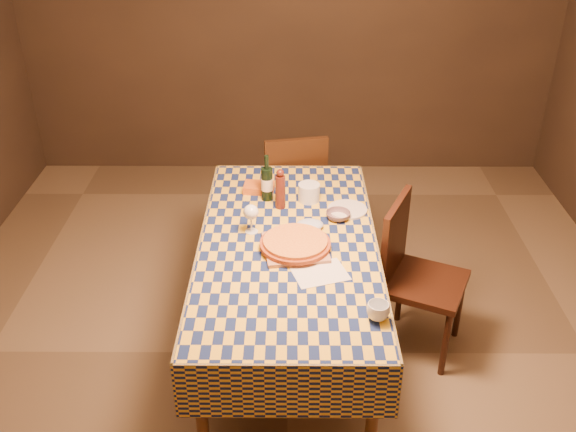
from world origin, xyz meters
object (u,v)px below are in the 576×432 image
at_px(pizza, 295,243).
at_px(bowl, 338,215).
at_px(white_plate, 347,210).
at_px(wine_bottle, 267,183).
at_px(dining_table, 288,254).
at_px(chair_right, 412,269).
at_px(chair_far, 293,187).
at_px(cutting_board, 295,247).

height_order(pizza, bowl, pizza).
bearing_deg(white_plate, wine_bottle, 163.60).
distance_m(dining_table, chair_right, 0.72).
relative_size(pizza, wine_bottle, 1.65).
height_order(chair_far, chair_right, same).
distance_m(dining_table, cutting_board, 0.11).
bearing_deg(chair_right, chair_far, 124.07).
relative_size(dining_table, chair_right, 1.98).
xyz_separation_m(dining_table, wine_bottle, (-0.12, 0.47, 0.18)).
distance_m(pizza, wine_bottle, 0.57).
bearing_deg(bowl, white_plate, 57.23).
relative_size(dining_table, cutting_board, 5.79).
distance_m(pizza, white_plate, 0.50).
relative_size(dining_table, chair_far, 1.98).
relative_size(dining_table, bowl, 13.54).
bearing_deg(pizza, chair_far, 90.52).
bearing_deg(bowl, wine_bottle, 150.38).
bearing_deg(white_plate, chair_right, -32.45).
bearing_deg(chair_right, wine_bottle, 156.09).
relative_size(bowl, chair_far, 0.15).
bearing_deg(dining_table, cutting_board, -59.60).
height_order(bowl, chair_right, chair_right).
distance_m(cutting_board, chair_right, 0.73).
xyz_separation_m(cutting_board, chair_far, (-0.01, 1.16, -0.26)).
height_order(pizza, wine_bottle, wine_bottle).
bearing_deg(white_plate, chair_far, 112.19).
height_order(dining_table, cutting_board, cutting_board).
relative_size(white_plate, chair_right, 0.24).
relative_size(wine_bottle, chair_far, 0.30).
bearing_deg(dining_table, bowl, 41.16).
xyz_separation_m(dining_table, chair_far, (0.03, 1.10, -0.17)).
distance_m(bowl, chair_right, 0.51).
distance_m(dining_table, chair_far, 1.11).
height_order(dining_table, white_plate, white_plate).
xyz_separation_m(pizza, chair_far, (-0.01, 1.16, -0.28)).
bearing_deg(dining_table, chair_far, 88.56).
bearing_deg(cutting_board, bowl, 52.09).
xyz_separation_m(white_plate, chair_far, (-0.31, 0.76, -0.25)).
relative_size(dining_table, pizza, 3.99).
distance_m(pizza, chair_right, 0.74).
bearing_deg(chair_far, cutting_board, -89.48).
distance_m(bowl, white_plate, 0.11).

